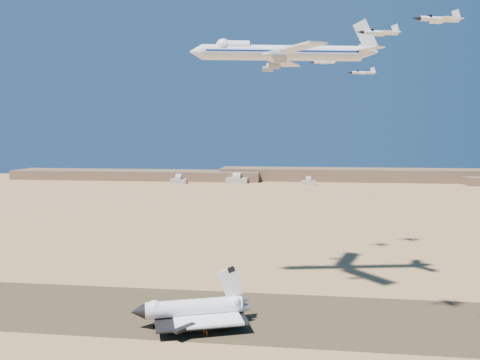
# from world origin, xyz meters

# --- Properties ---
(ground) EXTENTS (1200.00, 1200.00, 0.00)m
(ground) POSITION_xyz_m (0.00, 0.00, 0.00)
(ground) COLOR #A97B4B
(ground) RESTS_ON ground
(runway) EXTENTS (600.00, 50.00, 0.06)m
(runway) POSITION_xyz_m (0.00, 0.00, 0.03)
(runway) COLOR #493D24
(runway) RESTS_ON ground
(ridgeline) EXTENTS (960.00, 90.00, 18.00)m
(ridgeline) POSITION_xyz_m (65.32, 527.31, 7.63)
(ridgeline) COLOR brown
(ridgeline) RESTS_ON ground
(hangars) EXTENTS (200.50, 29.50, 30.00)m
(hangars) POSITION_xyz_m (-64.00, 478.43, 4.83)
(hangars) COLOR #B6B2A1
(hangars) RESTS_ON ground
(shuttle) EXTENTS (41.87, 33.98, 20.38)m
(shuttle) POSITION_xyz_m (-8.58, -10.97, 5.48)
(shuttle) COLOR white
(shuttle) RESTS_ON runway
(carrier_747) EXTENTS (79.38, 60.26, 19.70)m
(carrier_747) POSITION_xyz_m (17.86, 31.82, 100.80)
(carrier_747) COLOR white
(crew_a) EXTENTS (0.58, 0.75, 1.84)m
(crew_a) POSITION_xyz_m (-3.77, -16.13, 0.98)
(crew_a) COLOR orange
(crew_a) RESTS_ON runway
(crew_b) EXTENTS (0.70, 0.95, 1.75)m
(crew_b) POSITION_xyz_m (-2.98, -18.49, 0.94)
(crew_b) COLOR orange
(crew_b) RESTS_ON runway
(crew_c) EXTENTS (1.14, 1.23, 1.90)m
(crew_c) POSITION_xyz_m (-1.91, -19.87, 1.01)
(crew_c) COLOR orange
(crew_c) RESTS_ON runway
(chase_jet_a) EXTENTS (13.79, 7.99, 3.51)m
(chase_jet_a) POSITION_xyz_m (51.95, -15.02, 98.07)
(chase_jet_a) COLOR white
(chase_jet_b) EXTENTS (14.66, 8.55, 3.74)m
(chase_jet_b) POSITION_xyz_m (66.24, -25.75, 99.10)
(chase_jet_b) COLOR white
(chase_jet_d) EXTENTS (13.61, 7.85, 3.46)m
(chase_jet_d) POSITION_xyz_m (39.58, 82.81, 104.28)
(chase_jet_d) COLOR white
(chase_jet_e) EXTENTS (15.95, 9.13, 4.03)m
(chase_jet_e) POSITION_xyz_m (61.70, 100.96, 101.05)
(chase_jet_e) COLOR white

